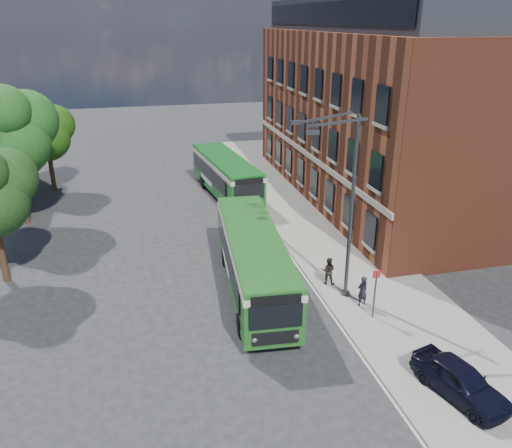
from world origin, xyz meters
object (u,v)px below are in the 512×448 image
object	(u,v)px
street_lamp	(344,207)
bus_rear	(226,173)
parked_car	(460,380)
bus_front	(253,256)

from	to	relation	value
street_lamp	bus_rear	xyz separation A→B (m)	(-2.48, 16.57, -2.96)
street_lamp	parked_car	world-z (taller)	street_lamp
street_lamp	bus_rear	bearing A→B (deg)	98.51
street_lamp	bus_front	distance (m)	5.21
street_lamp	parked_car	bearing A→B (deg)	-79.07
bus_front	bus_rear	xyz separation A→B (m)	(1.36, 14.66, -0.00)
street_lamp	bus_front	xyz separation A→B (m)	(-3.84, 1.91, -2.96)
bus_rear	bus_front	bearing A→B (deg)	-95.30
bus_front	bus_rear	world-z (taller)	same
street_lamp	bus_front	size ratio (longest dim) A/B	0.77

